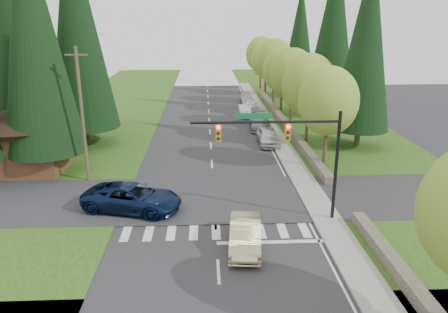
{
  "coord_description": "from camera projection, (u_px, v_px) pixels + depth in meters",
  "views": [
    {
      "loc": [
        -0.58,
        -19.65,
        11.91
      ],
      "look_at": [
        0.72,
        8.77,
        2.8
      ],
      "focal_mm": 35.0,
      "sensor_mm": 36.0,
      "label": 1
    }
  ],
  "objects": [
    {
      "name": "suv_navy",
      "position": [
        132.0,
        198.0,
        27.91
      ],
      "size": [
        6.85,
        4.51,
        1.75
      ],
      "primitive_type": "imported",
      "rotation": [
        0.0,
        0.0,
        1.3
      ],
      "color": "#0B1838",
      "rests_on": "ground"
    },
    {
      "name": "decid_tree_2",
      "position": [
        293.0,
        75.0,
        47.58
      ],
      "size": [
        5.0,
        5.0,
        8.82
      ],
      "color": "#38281C",
      "rests_on": "ground"
    },
    {
      "name": "parked_car_a",
      "position": [
        268.0,
        136.0,
        42.49
      ],
      "size": [
        1.96,
        4.85,
        1.65
      ],
      "primitive_type": "imported",
      "rotation": [
        0.0,
        0.0,
        -0.0
      ],
      "color": "silver",
      "rests_on": "ground"
    },
    {
      "name": "cross_street",
      "position": [
        214.0,
        199.0,
        29.96
      ],
      "size": [
        120.0,
        8.0,
        0.1
      ],
      "primitive_type": "cube",
      "color": "#28282B",
      "rests_on": "ground"
    },
    {
      "name": "curb_east",
      "position": [
        271.0,
        142.0,
        43.53
      ],
      "size": [
        0.2,
        80.0,
        0.13
      ],
      "primitive_type": "cube",
      "color": "gray",
      "rests_on": "ground"
    },
    {
      "name": "conifer_e_b",
      "position": [
        334.0,
        27.0,
        52.07
      ],
      "size": [
        6.12,
        6.12,
        19.8
      ],
      "color": "#38281C",
      "rests_on": "ground"
    },
    {
      "name": "decid_tree_0",
      "position": [
        328.0,
        101.0,
        34.37
      ],
      "size": [
        4.8,
        4.8,
        8.37
      ],
      "color": "#38281C",
      "rests_on": "ground"
    },
    {
      "name": "decid_tree_3",
      "position": [
        282.0,
        70.0,
        54.33
      ],
      "size": [
        5.0,
        5.0,
        8.55
      ],
      "color": "#38281C",
      "rests_on": "ground"
    },
    {
      "name": "parked_car_b",
      "position": [
        260.0,
        122.0,
        48.55
      ],
      "size": [
        2.55,
        5.58,
        1.58
      ],
      "primitive_type": "imported",
      "rotation": [
        0.0,
        0.0,
        -0.06
      ],
      "color": "gray",
      "rests_on": "ground"
    },
    {
      "name": "sedan_champagne",
      "position": [
        245.0,
        235.0,
        23.39
      ],
      "size": [
        2.07,
        4.82,
        1.54
      ],
      "primitive_type": "imported",
      "rotation": [
        0.0,
        0.0,
        -0.09
      ],
      "color": "#C3B582",
      "rests_on": "ground"
    },
    {
      "name": "decid_tree_1",
      "position": [
        309.0,
        85.0,
        40.97
      ],
      "size": [
        5.2,
        5.2,
        8.8
      ],
      "color": "#38281C",
      "rests_on": "ground"
    },
    {
      "name": "conifer_e_a",
      "position": [
        366.0,
        42.0,
        39.01
      ],
      "size": [
        5.44,
        5.44,
        17.8
      ],
      "color": "#38281C",
      "rests_on": "ground"
    },
    {
      "name": "grass_east",
      "position": [
        346.0,
        147.0,
        41.94
      ],
      "size": [
        14.0,
        110.0,
        0.06
      ],
      "primitive_type": "cube",
      "color": "#214913",
      "rests_on": "ground"
    },
    {
      "name": "parked_car_e",
      "position": [
        246.0,
        98.0,
        63.77
      ],
      "size": [
        1.79,
        4.31,
        1.24
      ],
      "primitive_type": "imported",
      "rotation": [
        0.0,
        0.0,
        0.01
      ],
      "color": "#B2B2B7",
      "rests_on": "ground"
    },
    {
      "name": "conifer_w_e",
      "position": [
        74.0,
        33.0,
        45.25
      ],
      "size": [
        5.78,
        5.78,
        18.8
      ],
      "color": "#38281C",
      "rests_on": "ground"
    },
    {
      "name": "grass_west",
      "position": [
        72.0,
        150.0,
        40.81
      ],
      "size": [
        14.0,
        110.0,
        0.06
      ],
      "primitive_type": "cube",
      "color": "#214913",
      "rests_on": "ground"
    },
    {
      "name": "conifer_w_a",
      "position": [
        33.0,
        33.0,
        31.82
      ],
      "size": [
        6.12,
        6.12,
        19.8
      ],
      "color": "#38281C",
      "rests_on": "ground"
    },
    {
      "name": "decid_tree_6",
      "position": [
        261.0,
        54.0,
        74.25
      ],
      "size": [
        5.2,
        5.2,
        8.86
      ],
      "color": "#38281C",
      "rests_on": "ground"
    },
    {
      "name": "utility_pole",
      "position": [
        82.0,
        114.0,
        31.79
      ],
      "size": [
        1.6,
        0.24,
        10.0
      ],
      "color": "#473828",
      "rests_on": "ground"
    },
    {
      "name": "conifer_e_c",
      "position": [
        300.0,
        35.0,
        65.8
      ],
      "size": [
        5.1,
        5.1,
        16.8
      ],
      "color": "#38281C",
      "rests_on": "ground"
    },
    {
      "name": "conifer_w_b",
      "position": [
        16.0,
        44.0,
        35.8
      ],
      "size": [
        5.44,
        5.44,
        17.8
      ],
      "color": "#38281C",
      "rests_on": "ground"
    },
    {
      "name": "parked_car_d",
      "position": [
        250.0,
        104.0,
        58.38
      ],
      "size": [
        1.99,
        4.58,
        1.54
      ],
      "primitive_type": "imported",
      "rotation": [
        0.0,
        0.0,
        0.04
      ],
      "color": "white",
      "rests_on": "ground"
    },
    {
      "name": "decid_tree_4",
      "position": [
        274.0,
        61.0,
        60.87
      ],
      "size": [
        5.4,
        5.4,
        9.18
      ],
      "color": "#38281C",
      "rests_on": "ground"
    },
    {
      "name": "sidewalk_east",
      "position": [
        280.0,
        141.0,
        43.57
      ],
      "size": [
        1.8,
        80.0,
        0.13
      ],
      "primitive_type": "cube",
      "color": "gray",
      "rests_on": "ground"
    },
    {
      "name": "traffic_signal",
      "position": [
        290.0,
        142.0,
        25.3
      ],
      "size": [
        8.7,
        0.37,
        6.8
      ],
      "color": "black",
      "rests_on": "ground"
    },
    {
      "name": "ground",
      "position": [
        218.0,
        261.0,
        22.35
      ],
      "size": [
        120.0,
        120.0,
        0.0
      ],
      "primitive_type": "plane",
      "color": "#28282B",
      "rests_on": "ground"
    },
    {
      "name": "parked_car_c",
      "position": [
        245.0,
        111.0,
        54.68
      ],
      "size": [
        1.51,
        4.18,
        1.37
      ],
      "primitive_type": "imported",
      "rotation": [
        0.0,
        0.0,
        0.01
      ],
      "color": "silver",
      "rests_on": "ground"
    },
    {
      "name": "stone_wall_south",
      "position": [
        409.0,
        284.0,
        19.77
      ],
      "size": [
        0.7,
        14.0,
        0.7
      ],
      "primitive_type": "cube",
      "color": "#4C4438",
      "rests_on": "ground"
    },
    {
      "name": "stone_wall_north",
      "position": [
        283.0,
        120.0,
        51.16
      ],
      "size": [
        0.7,
        40.0,
        0.7
      ],
      "primitive_type": "cube",
      "color": "#4C4438",
      "rests_on": "ground"
    },
    {
      "name": "brown_building",
      "position": [
        25.0,
        132.0,
        35.02
      ],
      "size": [
        8.4,
        8.4,
        5.4
      ],
      "color": "#4C2D19",
      "rests_on": "ground"
    },
    {
      "name": "decid_tree_5",
      "position": [
        266.0,
        60.0,
        67.68
      ],
      "size": [
        4.8,
        4.8,
        8.3
      ],
      "color": "#38281C",
      "rests_on": "ground"
    },
    {
      "name": "conifer_w_c",
      "position": [
        77.0,
        24.0,
        39.32
      ],
      "size": [
        6.46,
        6.46,
        20.8
      ],
      "color": "#38281C",
      "rests_on": "ground"
    }
  ]
}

